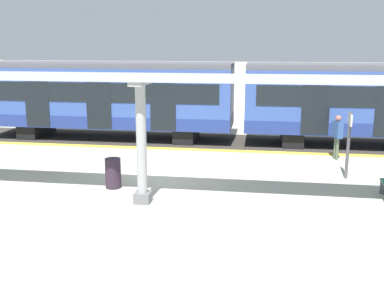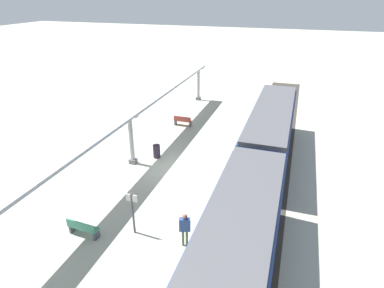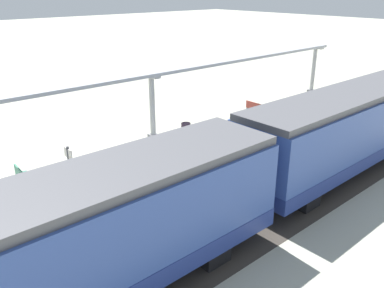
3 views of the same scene
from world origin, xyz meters
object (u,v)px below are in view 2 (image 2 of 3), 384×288
(bench_near_end, at_px, (83,228))
(trash_bin, at_px, (157,151))
(platform_info_sign, at_px, (133,209))
(canopy_pillar_second, at_px, (131,139))
(bench_mid_platform, at_px, (183,121))
(train_near_carriage, at_px, (270,132))
(train_far_carriage, at_px, (233,263))
(canopy_pillar_nearest, at_px, (198,83))
(passenger_waiting_near_edge, at_px, (185,226))

(bench_near_end, distance_m, trash_bin, 8.20)
(platform_info_sign, bearing_deg, bench_near_end, 24.07)
(canopy_pillar_second, xyz_separation_m, bench_mid_platform, (-0.91, -7.11, -1.28))
(train_near_carriage, relative_size, bench_near_end, 7.48)
(platform_info_sign, bearing_deg, canopy_pillar_second, -61.61)
(trash_bin, bearing_deg, train_far_carriage, 127.25)
(train_far_carriage, distance_m, canopy_pillar_nearest, 24.04)
(train_near_carriage, height_order, bench_mid_platform, train_near_carriage)
(train_near_carriage, height_order, canopy_pillar_second, train_near_carriage)
(bench_near_end, bearing_deg, train_far_carriage, 170.41)
(bench_mid_platform, height_order, trash_bin, trash_bin)
(train_far_carriage, bearing_deg, canopy_pillar_second, -44.56)
(train_far_carriage, distance_m, platform_info_sign, 5.54)
(canopy_pillar_second, distance_m, passenger_waiting_near_edge, 8.41)
(canopy_pillar_nearest, xyz_separation_m, trash_bin, (-1.15, 13.13, -1.26))
(bench_mid_platform, bearing_deg, train_far_carriage, 115.85)
(passenger_waiting_near_edge, bearing_deg, platform_info_sign, -1.13)
(bench_mid_platform, xyz_separation_m, platform_info_sign, (-2.35, 13.13, 0.89))
(trash_bin, bearing_deg, passenger_waiting_near_edge, 122.37)
(bench_near_end, bearing_deg, trash_bin, -90.30)
(train_far_carriage, relative_size, canopy_pillar_second, 3.34)
(train_far_carriage, distance_m, canopy_pillar_second, 11.68)
(canopy_pillar_nearest, bearing_deg, bench_mid_platform, 97.12)
(train_far_carriage, xyz_separation_m, canopy_pillar_second, (8.32, -8.19, -0.10))
(canopy_pillar_second, height_order, bench_mid_platform, canopy_pillar_second)
(train_far_carriage, height_order, canopy_pillar_nearest, train_far_carriage)
(train_near_carriage, xyz_separation_m, trash_bin, (7.16, 2.53, -1.37))
(canopy_pillar_nearest, distance_m, bench_mid_platform, 7.42)
(train_far_carriage, height_order, bench_near_end, train_far_carriage)
(canopy_pillar_nearest, xyz_separation_m, platform_info_sign, (-3.25, 20.38, -0.40))
(passenger_waiting_near_edge, bearing_deg, canopy_pillar_second, -46.40)
(platform_info_sign, bearing_deg, canopy_pillar_nearest, -80.93)
(canopy_pillar_nearest, xyz_separation_m, bench_near_end, (-1.11, 21.34, -1.28))
(bench_mid_platform, bearing_deg, canopy_pillar_nearest, -82.88)
(platform_info_sign, xyz_separation_m, passenger_waiting_near_edge, (-2.53, 0.05, -0.27))
(bench_near_end, bearing_deg, passenger_waiting_near_edge, -169.01)
(canopy_pillar_nearest, distance_m, passenger_waiting_near_edge, 21.24)
(train_far_carriage, relative_size, canopy_pillar_nearest, 3.34)
(train_near_carriage, distance_m, train_far_carriage, 11.95)
(canopy_pillar_nearest, relative_size, bench_near_end, 2.24)
(platform_info_sign, height_order, passenger_waiting_near_edge, platform_info_sign)
(train_near_carriage, relative_size, passenger_waiting_near_edge, 6.69)
(bench_mid_platform, bearing_deg, canopy_pillar_second, 82.74)
(train_far_carriage, relative_size, platform_info_sign, 5.17)
(train_near_carriage, bearing_deg, platform_info_sign, 62.60)
(train_far_carriage, height_order, platform_info_sign, train_far_carriage)
(trash_bin, bearing_deg, bench_near_end, 89.70)
(train_near_carriage, height_order, platform_info_sign, train_near_carriage)
(bench_mid_platform, distance_m, platform_info_sign, 13.37)
(bench_near_end, height_order, bench_mid_platform, same)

